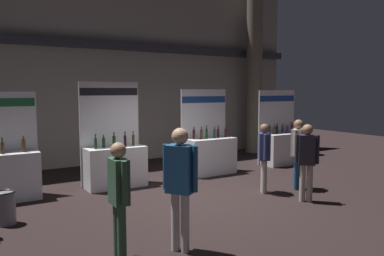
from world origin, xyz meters
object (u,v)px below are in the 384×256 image
(exhibitor_booth_1, at_px, (115,162))
(visitor_3, at_px, (119,192))
(exhibitor_booth_3, at_px, (283,145))
(visitor_6, at_px, (307,156))
(visitor_2, at_px, (180,178))
(visitor_5, at_px, (264,152))
(trash_bin, at_px, (5,208))
(exhibitor_booth_2, at_px, (209,152))
(visitor_4, at_px, (298,148))

(exhibitor_booth_1, relative_size, visitor_3, 1.55)
(exhibitor_booth_3, relative_size, visitor_3, 1.42)
(visitor_6, bearing_deg, exhibitor_booth_3, 96.37)
(exhibitor_booth_1, bearing_deg, visitor_3, -109.62)
(exhibitor_booth_3, bearing_deg, visitor_2, -146.39)
(visitor_5, bearing_deg, visitor_6, 50.87)
(visitor_2, xyz_separation_m, visitor_5, (3.22, 1.77, -0.16))
(visitor_3, bearing_deg, trash_bin, -152.85)
(visitor_3, bearing_deg, exhibitor_booth_1, 161.19)
(exhibitor_booth_1, xyz_separation_m, trash_bin, (-2.57, -1.51, -0.32))
(exhibitor_booth_3, xyz_separation_m, visitor_3, (-6.93, -3.85, 0.36))
(exhibitor_booth_2, relative_size, trash_bin, 4.02)
(exhibitor_booth_2, xyz_separation_m, visitor_5, (-0.08, -2.31, 0.32))
(exhibitor_booth_2, distance_m, visitor_4, 2.64)
(exhibitor_booth_3, relative_size, trash_bin, 3.97)
(visitor_2, bearing_deg, visitor_4, -103.31)
(exhibitor_booth_2, bearing_deg, exhibitor_booth_1, 179.90)
(visitor_6, bearing_deg, visitor_5, 149.74)
(visitor_3, distance_m, visitor_6, 4.38)
(visitor_2, xyz_separation_m, visitor_6, (3.49, 0.77, -0.13))
(visitor_4, distance_m, visitor_5, 0.92)
(visitor_4, bearing_deg, exhibitor_booth_1, 118.59)
(trash_bin, height_order, visitor_4, visitor_4)
(visitor_4, xyz_separation_m, visitor_5, (-0.90, 0.17, -0.05))
(exhibitor_booth_1, height_order, visitor_2, exhibitor_booth_1)
(exhibitor_booth_3, relative_size, visitor_4, 1.41)
(exhibitor_booth_2, xyz_separation_m, visitor_4, (0.82, -2.48, 0.37))
(visitor_4, distance_m, visitor_6, 1.05)
(trash_bin, relative_size, visitor_5, 0.37)
(exhibitor_booth_3, bearing_deg, exhibitor_booth_1, 179.48)
(visitor_5, bearing_deg, exhibitor_booth_2, -146.21)
(visitor_2, distance_m, visitor_6, 3.58)
(trash_bin, distance_m, visitor_3, 2.74)
(exhibitor_booth_1, bearing_deg, visitor_2, -97.52)
(visitor_6, bearing_deg, exhibitor_booth_2, 137.92)
(trash_bin, distance_m, visitor_2, 3.37)
(visitor_5, xyz_separation_m, visitor_6, (0.27, -1.00, 0.03))
(exhibitor_booth_2, height_order, exhibitor_booth_3, exhibitor_booth_2)
(visitor_4, height_order, visitor_5, visitor_4)
(visitor_5, height_order, visitor_6, visitor_6)
(exhibitor_booth_2, relative_size, visitor_4, 1.43)
(visitor_4, bearing_deg, visitor_5, 142.91)
(trash_bin, distance_m, visitor_5, 5.35)
(visitor_4, height_order, visitor_6, visitor_4)
(visitor_5, bearing_deg, trash_bin, -62.85)
(exhibitor_booth_1, xyz_separation_m, visitor_4, (3.58, -2.48, 0.36))
(exhibitor_booth_2, xyz_separation_m, exhibitor_booth_3, (2.77, -0.05, -0.01))
(exhibitor_booth_1, xyz_separation_m, visitor_3, (-1.39, -3.90, 0.34))
(visitor_3, relative_size, visitor_6, 1.00)
(trash_bin, bearing_deg, visitor_6, -18.10)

